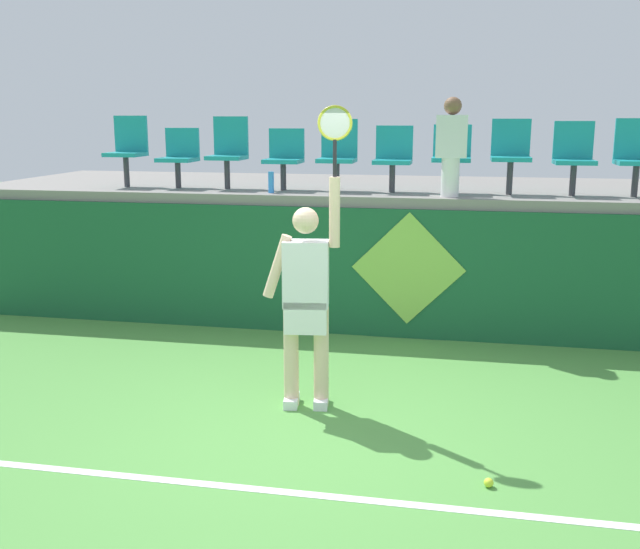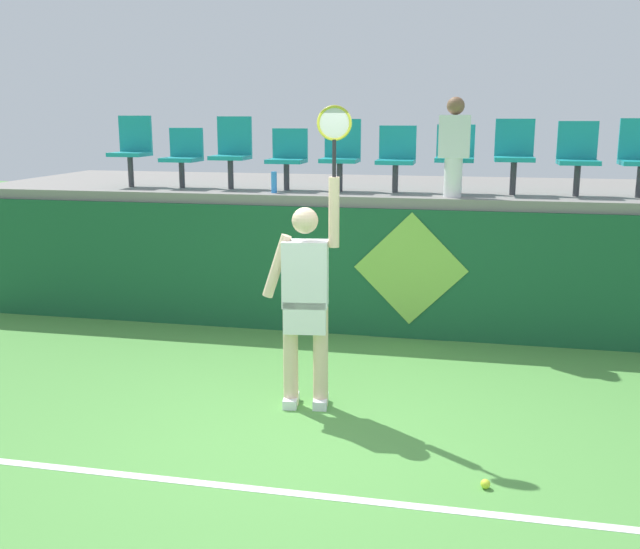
% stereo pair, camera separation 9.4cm
% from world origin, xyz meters
% --- Properties ---
extents(ground_plane, '(40.00, 40.00, 0.00)m').
position_xyz_m(ground_plane, '(0.00, 0.00, 0.00)').
color(ground_plane, '#519342').
extents(court_back_wall, '(10.13, 0.20, 1.47)m').
position_xyz_m(court_back_wall, '(0.00, 2.93, 0.74)').
color(court_back_wall, '#195633').
rests_on(court_back_wall, ground_plane).
extents(spectator_platform, '(10.13, 3.13, 0.12)m').
position_xyz_m(spectator_platform, '(0.00, 4.45, 1.53)').
color(spectator_platform, gray).
rests_on(spectator_platform, court_back_wall).
extents(court_baseline_stripe, '(9.12, 0.08, 0.01)m').
position_xyz_m(court_baseline_stripe, '(0.00, -0.80, 0.00)').
color(court_baseline_stripe, white).
rests_on(court_baseline_stripe, ground_plane).
extents(tennis_player, '(0.75, 0.31, 2.56)m').
position_xyz_m(tennis_player, '(-0.11, 0.69, 0.98)').
color(tennis_player, white).
rests_on(tennis_player, ground_plane).
extents(tennis_ball, '(0.07, 0.07, 0.07)m').
position_xyz_m(tennis_ball, '(1.41, -0.47, 0.03)').
color(tennis_ball, '#D1E533').
rests_on(tennis_ball, ground_plane).
extents(water_bottle, '(0.07, 0.07, 0.25)m').
position_xyz_m(water_bottle, '(-1.05, 3.13, 1.72)').
color(water_bottle, '#338CE5').
rests_on(water_bottle, spectator_platform).
extents(stadium_chair_0, '(0.44, 0.42, 0.89)m').
position_xyz_m(stadium_chair_0, '(-3.04, 3.56, 2.09)').
color(stadium_chair_0, '#38383D').
rests_on(stadium_chair_0, spectator_platform).
extents(stadium_chair_1, '(0.44, 0.42, 0.74)m').
position_xyz_m(stadium_chair_1, '(-2.35, 3.55, 2.00)').
color(stadium_chair_1, '#38383D').
rests_on(stadium_chair_1, spectator_platform).
extents(stadium_chair_2, '(0.44, 0.42, 0.88)m').
position_xyz_m(stadium_chair_2, '(-1.71, 3.56, 2.07)').
color(stadium_chair_2, '#38383D').
rests_on(stadium_chair_2, spectator_platform).
extents(stadium_chair_3, '(0.44, 0.42, 0.74)m').
position_xyz_m(stadium_chair_3, '(-0.99, 3.55, 2.00)').
color(stadium_chair_3, '#38383D').
rests_on(stadium_chair_3, spectator_platform).
extents(stadium_chair_4, '(0.44, 0.42, 0.85)m').
position_xyz_m(stadium_chair_4, '(-0.33, 3.56, 2.05)').
color(stadium_chair_4, '#38383D').
rests_on(stadium_chair_4, spectator_platform).
extents(stadium_chair_5, '(0.44, 0.42, 0.77)m').
position_xyz_m(stadium_chair_5, '(0.33, 3.56, 2.02)').
color(stadium_chair_5, '#38383D').
rests_on(stadium_chair_5, spectator_platform).
extents(stadium_chair_6, '(0.44, 0.42, 0.79)m').
position_xyz_m(stadium_chair_6, '(1.01, 3.55, 2.04)').
color(stadium_chair_6, '#38383D').
rests_on(stadium_chair_6, spectator_platform).
extents(stadium_chair_7, '(0.44, 0.42, 0.85)m').
position_xyz_m(stadium_chair_7, '(1.68, 3.56, 2.07)').
color(stadium_chair_7, '#38383D').
rests_on(stadium_chair_7, spectator_platform).
extents(stadium_chair_8, '(0.44, 0.42, 0.83)m').
position_xyz_m(stadium_chair_8, '(2.37, 3.56, 2.05)').
color(stadium_chair_8, '#38383D').
rests_on(stadium_chair_8, spectator_platform).
extents(stadium_chair_9, '(0.44, 0.42, 0.86)m').
position_xyz_m(stadium_chair_9, '(3.03, 3.56, 2.06)').
color(stadium_chair_9, '#38383D').
rests_on(stadium_chair_9, spectator_platform).
extents(spectator_0, '(0.34, 0.20, 1.09)m').
position_xyz_m(spectator_0, '(1.01, 3.13, 2.16)').
color(spectator_0, white).
rests_on(spectator_0, spectator_platform).
extents(wall_signage_mount, '(1.27, 0.01, 1.45)m').
position_xyz_m(wall_signage_mount, '(0.59, 2.83, 0.00)').
color(wall_signage_mount, '#195633').
rests_on(wall_signage_mount, ground_plane).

